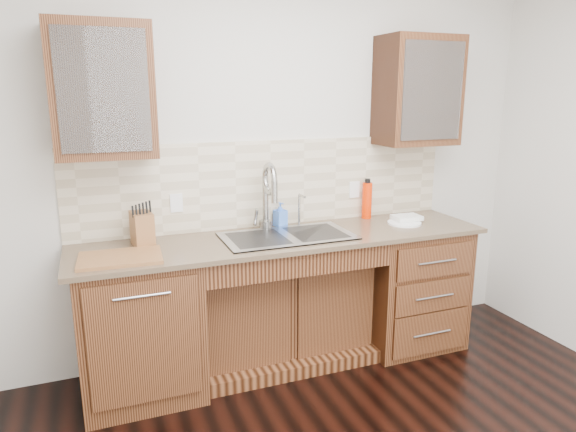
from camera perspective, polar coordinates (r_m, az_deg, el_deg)
name	(u,v)px	position (r m, az deg, el deg)	size (l,w,h in m)	color
wall_back	(267,161)	(3.58, -2.32, 6.08)	(4.00, 0.10, 2.70)	beige
base_cabinet_left	(140,325)	(3.31, -16.12, -11.58)	(0.70, 0.62, 0.88)	#593014
base_cabinet_center	(281,310)	(3.61, -0.76, -10.39)	(1.20, 0.44, 0.70)	#593014
base_cabinet_right	(406,284)	(3.91, 12.98, -7.38)	(0.70, 0.62, 0.88)	#593014
countertop	(287,238)	(3.33, -0.16, -2.50)	(2.70, 0.65, 0.03)	#84705B
backsplash	(270,183)	(3.55, -1.98, 3.64)	(2.70, 0.02, 0.59)	beige
sink	(287,249)	(3.34, -0.06, -3.72)	(0.84, 0.46, 0.19)	#9E9EA5
faucet	(265,200)	(3.45, -2.52, 1.75)	(0.04, 0.04, 0.40)	#999993
filter_tap	(299,209)	(3.56, 1.25, 0.82)	(0.02, 0.02, 0.24)	#999993
upper_cabinet_left	(102,91)	(3.14, -19.92, 12.93)	(0.55, 0.34, 0.75)	#593014
upper_cabinet_right	(417,91)	(3.83, 14.19, 13.30)	(0.55, 0.34, 0.75)	#593014
outlet_left	(176,203)	(3.40, -12.30, 1.42)	(0.08, 0.01, 0.12)	white
outlet_right	(354,190)	(3.81, 7.38, 2.94)	(0.08, 0.01, 0.12)	white
soap_bottle	(280,214)	(3.55, -0.86, 0.19)	(0.08, 0.08, 0.17)	#4276DD
water_bottle	(367,201)	(3.82, 8.76, 1.71)	(0.07, 0.07, 0.26)	#EE2900
plate	(404,223)	(3.72, 12.80, -0.76)	(0.24, 0.24, 0.01)	white
dish_towel	(407,218)	(3.78, 13.05, -0.17)	(0.20, 0.14, 0.03)	white
knife_block	(142,229)	(3.23, -15.89, -1.39)	(0.11, 0.18, 0.21)	#A57236
cutting_board	(120,258)	(3.02, -18.13, -4.44)	(0.45, 0.31, 0.02)	#97673F
cup_left_a	(89,100)	(3.14, -21.27, 11.96)	(0.13, 0.13, 0.11)	white
cup_left_b	(124,100)	(3.15, -17.76, 12.14)	(0.10, 0.10, 0.10)	silver
cup_right_a	(411,98)	(3.81, 13.53, 12.63)	(0.13, 0.13, 0.11)	silver
cup_right_b	(431,99)	(3.90, 15.59, 12.43)	(0.10, 0.10, 0.09)	silver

